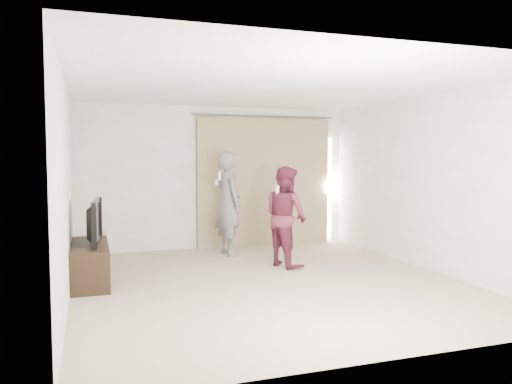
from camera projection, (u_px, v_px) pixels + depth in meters
floor at (268, 282)px, 6.69m from camera, size 5.50×5.50×0.00m
wall_back at (217, 177)px, 9.20m from camera, size 5.00×0.04×2.60m
wall_left at (67, 189)px, 5.80m from camera, size 0.04×5.50×2.60m
ceiling at (268, 86)px, 6.51m from camera, size 5.00×5.50×0.01m
curtain at (265, 182)px, 9.43m from camera, size 2.80×0.11×2.46m
tv_console at (90, 263)px, 6.62m from camera, size 0.48×1.37×0.53m
tv at (89, 222)px, 6.58m from camera, size 0.23×1.03×0.59m
scratching_post at (100, 249)px, 8.05m from camera, size 0.35×0.35×0.47m
person_man at (228, 203)px, 8.52m from camera, size 0.53×0.71×1.77m
person_woman at (286, 216)px, 7.64m from camera, size 0.77×0.88×1.54m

